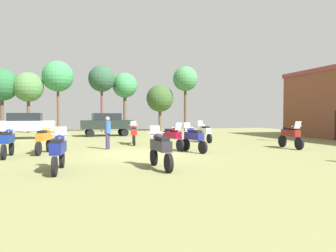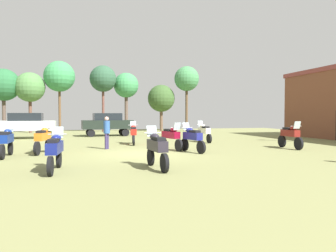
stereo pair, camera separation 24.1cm
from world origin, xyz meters
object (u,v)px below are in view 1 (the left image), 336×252
object	(u,v)px
motorcycle_7	(194,138)
person_1	(108,130)
motorcycle_1	(58,150)
tree_1	(2,85)
tree_2	(160,99)
motorcycle_9	(8,141)
tree_9	(28,87)
car_1	(107,123)
car_3	(25,124)
tree_4	(58,77)
motorcycle_2	(134,133)
motorcycle_3	(204,132)
motorcycle_11	(160,148)
tree_3	(125,86)
motorcycle_5	(172,136)
tree_6	(102,79)
motorcycle_6	(291,135)
tree_7	(185,79)
motorcycle_4	(44,139)

from	to	relation	value
motorcycle_7	person_1	xyz separation A→B (m)	(-4.03, 2.49, 0.32)
motorcycle_1	tree_1	world-z (taller)	tree_1
motorcycle_1	motorcycle_7	world-z (taller)	motorcycle_7
motorcycle_1	tree_2	distance (m)	26.98
motorcycle_9	person_1	world-z (taller)	person_1
person_1	motorcycle_1	bearing A→B (deg)	14.79
tree_9	car_1	bearing A→B (deg)	-44.09
car_3	tree_2	world-z (taller)	tree_2
tree_4	tree_9	size ratio (longest dim) A/B	1.21
motorcycle_2	motorcycle_3	world-z (taller)	motorcycle_2
tree_2	motorcycle_9	bearing A→B (deg)	-119.48
motorcycle_3	motorcycle_11	distance (m)	11.13
tree_1	tree_3	size ratio (longest dim) A/B	0.98
motorcycle_3	person_1	distance (m)	7.26
motorcycle_2	motorcycle_5	distance (m)	4.05
motorcycle_5	car_1	xyz separation A→B (m)	(-2.53, 12.28, 0.45)
tree_2	tree_9	world-z (taller)	tree_9
motorcycle_9	tree_4	distance (m)	21.29
motorcycle_5	tree_4	size ratio (longest dim) A/B	0.29
tree_9	tree_6	bearing A→B (deg)	1.19
motorcycle_6	tree_6	xyz separation A→B (m)	(-9.06, 20.47, 5.01)
car_1	tree_1	world-z (taller)	tree_1
motorcycle_11	tree_6	bearing A→B (deg)	86.27
person_1	tree_7	world-z (taller)	tree_7
person_1	tree_1	bearing A→B (deg)	-120.98
car_3	tree_9	distance (m)	9.55
motorcycle_5	tree_9	size ratio (longest dim) A/B	0.35
motorcycle_1	motorcycle_7	size ratio (longest dim) A/B	1.10
motorcycle_3	motorcycle_9	world-z (taller)	motorcycle_9
motorcycle_1	motorcycle_11	bearing A→B (deg)	-1.14
tree_6	motorcycle_5	bearing A→B (deg)	-82.72
person_1	tree_9	size ratio (longest dim) A/B	0.28
tree_3	tree_6	bearing A→B (deg)	-159.19
motorcycle_11	car_3	size ratio (longest dim) A/B	0.51
motorcycle_2	motorcycle_3	distance (m)	4.88
motorcycle_3	tree_6	distance (m)	17.26
car_1	tree_9	size ratio (longest dim) A/B	0.71
motorcycle_3	tree_3	distance (m)	17.32
tree_3	tree_7	size ratio (longest dim) A/B	0.90
tree_2	tree_3	world-z (taller)	tree_3
motorcycle_3	motorcycle_4	size ratio (longest dim) A/B	0.99
car_1	car_3	world-z (taller)	same
motorcycle_1	tree_3	size ratio (longest dim) A/B	0.34
motorcycle_6	tree_7	size ratio (longest dim) A/B	0.30
motorcycle_7	tree_6	distance (m)	21.62
car_3	motorcycle_4	bearing A→B (deg)	-167.50
car_3	motorcycle_5	bearing A→B (deg)	-141.04
tree_7	tree_6	bearing A→B (deg)	175.98
tree_9	motorcycle_3	bearing A→B (deg)	-48.86
tree_3	person_1	bearing A→B (deg)	-99.96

